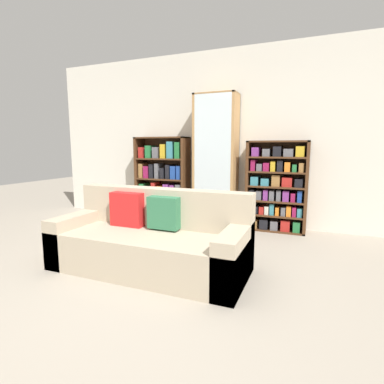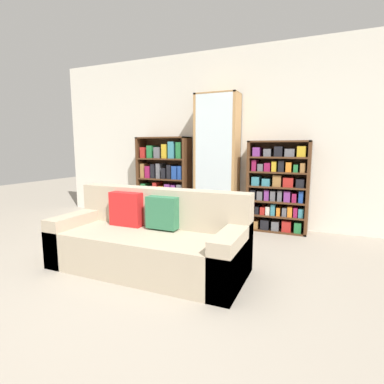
# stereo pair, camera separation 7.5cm
# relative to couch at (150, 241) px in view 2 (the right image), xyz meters

# --- Properties ---
(ground_plane) EXTENTS (16.00, 16.00, 0.00)m
(ground_plane) POSITION_rel_couch_xyz_m (0.19, -0.65, -0.28)
(ground_plane) COLOR gray
(wall_back) EXTENTS (6.34, 0.06, 2.70)m
(wall_back) POSITION_rel_couch_xyz_m (0.19, 2.11, 1.07)
(wall_back) COLOR silver
(wall_back) RESTS_ON ground
(couch) EXTENTS (1.94, 0.80, 0.79)m
(couch) POSITION_rel_couch_xyz_m (0.00, 0.00, 0.00)
(couch) COLOR tan
(couch) RESTS_ON ground
(bookshelf_left) EXTENTS (0.90, 0.32, 1.38)m
(bookshelf_left) POSITION_rel_couch_xyz_m (-0.86, 1.91, 0.37)
(bookshelf_left) COLOR #4C2D19
(bookshelf_left) RESTS_ON ground
(display_cabinet) EXTENTS (0.64, 0.36, 2.01)m
(display_cabinet) POSITION_rel_couch_xyz_m (0.07, 1.89, 0.72)
(display_cabinet) COLOR #AD7F4C
(display_cabinet) RESTS_ON ground
(bookshelf_right) EXTENTS (0.86, 0.32, 1.31)m
(bookshelf_right) POSITION_rel_couch_xyz_m (1.00, 1.91, 0.36)
(bookshelf_right) COLOR #4C2D19
(bookshelf_right) RESTS_ON ground
(wine_bottle) EXTENTS (0.09, 0.09, 0.40)m
(wine_bottle) POSITION_rel_couch_xyz_m (0.54, 1.06, -0.11)
(wine_bottle) COLOR black
(wine_bottle) RESTS_ON ground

